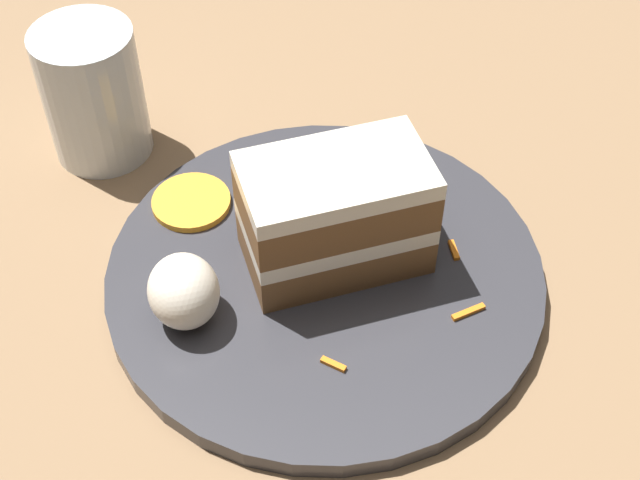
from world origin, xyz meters
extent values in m
plane|color=#38332D|center=(0.00, 0.00, 0.00)|extent=(6.00, 6.00, 0.00)
cube|color=#846647|center=(0.00, 0.00, 0.01)|extent=(1.21, 0.94, 0.03)
cylinder|color=#333338|center=(-0.05, 0.00, 0.03)|extent=(0.30, 0.30, 0.01)
cube|color=brown|center=(-0.04, -0.01, 0.05)|extent=(0.08, 0.12, 0.03)
cube|color=silver|center=(-0.04, -0.01, 0.08)|extent=(0.08, 0.12, 0.01)
cube|color=brown|center=(-0.04, -0.01, 0.10)|extent=(0.08, 0.12, 0.03)
cube|color=silver|center=(-0.04, -0.01, 0.12)|extent=(0.08, 0.12, 0.01)
ellipsoid|color=silver|center=(-0.07, 0.10, 0.06)|extent=(0.05, 0.05, 0.05)
cylinder|color=orange|center=(0.03, 0.08, 0.04)|extent=(0.06, 0.06, 0.01)
cube|color=orange|center=(-0.06, -0.09, 0.04)|extent=(0.02, 0.01, 0.00)
cube|color=orange|center=(-0.13, 0.02, 0.04)|extent=(0.01, 0.02, 0.00)
cube|color=orange|center=(0.06, -0.03, 0.04)|extent=(0.01, 0.02, 0.00)
cube|color=orange|center=(-0.11, -0.08, 0.04)|extent=(0.01, 0.02, 0.00)
cylinder|color=silver|center=(0.13, 0.13, 0.08)|extent=(0.08, 0.08, 0.11)
cylinder|color=silver|center=(0.13, 0.13, 0.04)|extent=(0.07, 0.07, 0.04)
camera|label=1|loc=(-0.44, 0.11, 0.51)|focal=50.00mm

